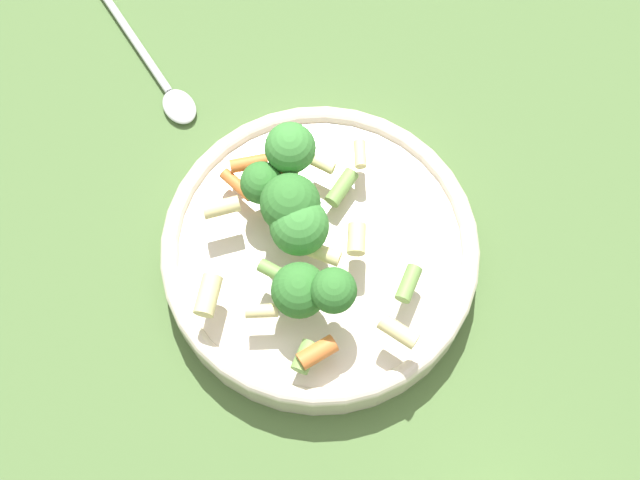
# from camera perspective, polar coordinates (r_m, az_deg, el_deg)

# --- Properties ---
(ground_plane) EXTENTS (3.00, 3.00, 0.00)m
(ground_plane) POSITION_cam_1_polar(r_m,az_deg,el_deg) (0.71, -0.00, -1.48)
(ground_plane) COLOR #4C6B38
(bowl) EXTENTS (0.24, 0.24, 0.04)m
(bowl) POSITION_cam_1_polar(r_m,az_deg,el_deg) (0.69, -0.00, -0.85)
(bowl) COLOR beige
(bowl) RESTS_ON ground_plane
(pasta_salad) EXTENTS (0.20, 0.18, 0.07)m
(pasta_salad) POSITION_cam_1_polar(r_m,az_deg,el_deg) (0.64, -1.53, 0.89)
(pasta_salad) COLOR #8CB766
(pasta_salad) RESTS_ON bowl
(spoon) EXTENTS (0.17, 0.03, 0.01)m
(spoon) POSITION_cam_1_polar(r_m,az_deg,el_deg) (0.79, -10.19, 10.16)
(spoon) COLOR silver
(spoon) RESTS_ON ground_plane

